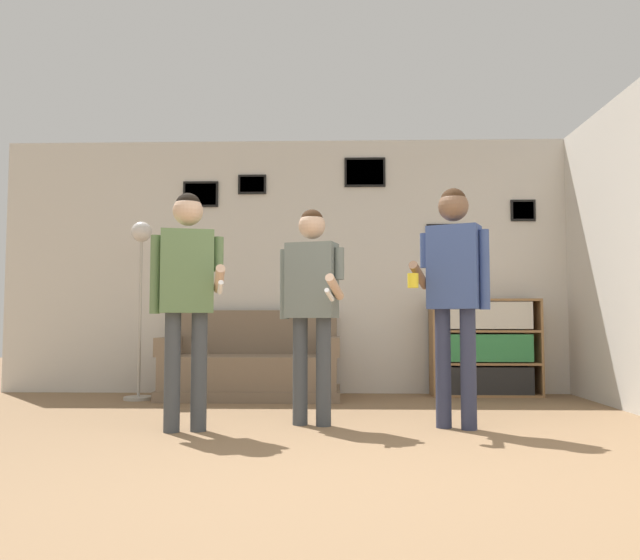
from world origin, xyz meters
TOP-DOWN VIEW (x-y plane):
  - ground_plane at (0.00, 0.00)m, footprint 20.00×20.00m
  - wall_back at (0.00, 3.74)m, footprint 7.20×0.08m
  - couch at (-0.86, 3.32)m, footprint 1.74×0.80m
  - bookshelf at (1.49, 3.52)m, footprint 1.10×0.30m
  - floor_lamp at (-1.94, 3.13)m, footprint 0.28×0.28m
  - person_player_foreground_left at (-1.06, 1.40)m, footprint 0.55×0.42m
  - person_player_foreground_center at (-0.20, 1.68)m, footprint 0.48×0.53m
  - person_watcher_holding_cup at (0.82, 1.57)m, footprint 0.58×0.37m
  - bottle_on_floor at (-1.47, 2.54)m, footprint 0.07×0.07m

SIDE VIEW (x-z plane):
  - ground_plane at x=0.00m, z-range 0.00..0.00m
  - bottle_on_floor at x=-1.47m, z-range -0.03..0.23m
  - couch at x=-0.86m, z-range -0.15..0.72m
  - bookshelf at x=1.49m, z-range 0.00..0.98m
  - person_player_foreground_center at x=-0.20m, z-range 0.17..1.76m
  - person_player_foreground_left at x=-1.06m, z-range 0.19..1.84m
  - person_watcher_holding_cup at x=0.82m, z-range 0.20..1.91m
  - floor_lamp at x=-1.94m, z-range 0.34..2.07m
  - wall_back at x=0.00m, z-range 0.01..2.71m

